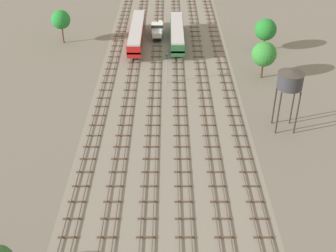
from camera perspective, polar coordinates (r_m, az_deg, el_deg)
The scene contains 16 objects.
ground_plane at distance 81.79m, azimuth 0.04°, elevation 4.79°, with size 480.00×480.00×0.00m, color slate.
ballast_bed at distance 81.78m, azimuth 0.04°, elevation 4.79°, with size 26.59×176.00×0.01m, color gray.
track_far_left at distance 83.41m, azimuth -7.77°, elevation 5.17°, with size 2.40×126.00×0.29m.
track_left at distance 82.90m, azimuth -4.66°, elevation 5.19°, with size 2.40×126.00×0.29m.
track_centre_left at distance 82.64m, azimuth -1.53°, elevation 5.20°, with size 2.40×126.00×0.29m.
track_centre at distance 82.63m, azimuth 1.62°, elevation 5.20°, with size 2.40×126.00×0.29m.
track_centre_right at distance 82.87m, azimuth 4.76°, elevation 5.17°, with size 2.40×126.00×0.29m.
track_right at distance 83.34m, azimuth 7.87°, elevation 5.14°, with size 2.40×126.00×0.29m.
diesel_railcar_centre_nearest at distance 100.84m, azimuth 1.40°, elevation 11.98°, with size 2.96×20.50×3.80m.
passenger_coach_left_near at distance 101.32m, azimuth -3.83°, elevation 12.03°, with size 2.96×22.00×3.80m.
shunter_loco_centre_left_mid at distance 105.04m, azimuth -1.17°, elevation 12.51°, with size 2.74×8.46×3.10m.
water_tower at distance 68.62m, azimuth 15.77°, elevation 5.70°, with size 4.02×4.02×10.16m.
signal_post_nearest at distance 82.45m, azimuth 0.05°, elevation 7.92°, with size 0.28×0.47×5.92m.
lineside_tree_2 at distance 85.97m, azimuth 12.54°, elevation 9.04°, with size 4.70×4.70×7.24m.
lineside_tree_3 at distance 103.18m, azimuth -13.47°, elevation 13.26°, with size 4.18×4.18×7.51m.
lineside_tree_4 at distance 98.91m, azimuth 12.75°, elevation 12.05°, with size 4.68×4.68×7.02m.
Camera 1 is at (0.24, -16.23, 38.36)m, focal length 47.09 mm.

